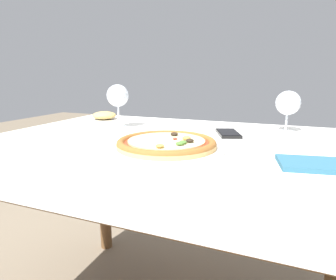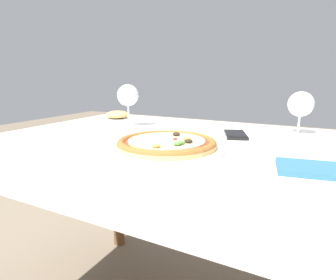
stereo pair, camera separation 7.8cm
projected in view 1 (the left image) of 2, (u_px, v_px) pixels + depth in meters
The scene contains 8 objects.
dining_table at pixel (177, 170), 0.89m from camera, with size 1.31×0.97×0.72m.
pizza_plate at pixel (168, 145), 0.79m from camera, with size 0.32×0.32×0.04m.
fork at pixel (114, 134), 1.00m from camera, with size 0.04×0.17×0.00m.
wine_glass_far_left at pixel (288, 104), 1.03m from camera, with size 0.09×0.09×0.15m.
wine_glass_far_right at pixel (118, 97), 1.11m from camera, with size 0.09×0.09×0.17m.
cell_phone at pixel (228, 133), 1.00m from camera, with size 0.12×0.16×0.01m.
side_plate at pixel (104, 118), 1.30m from camera, with size 0.19×0.19×0.05m.
napkin_folded at pixel (313, 164), 0.65m from camera, with size 0.17×0.13×0.01m.
Camera 1 is at (0.29, -0.79, 0.93)m, focal length 30.00 mm.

